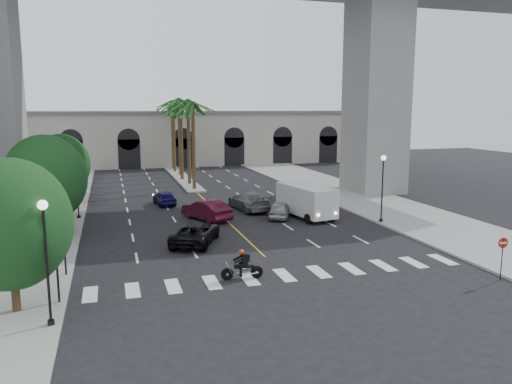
% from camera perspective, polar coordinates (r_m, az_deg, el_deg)
% --- Properties ---
extents(ground, '(140.00, 140.00, 0.00)m').
position_cam_1_polar(ground, '(28.70, 2.27, -8.54)').
color(ground, black).
rests_on(ground, ground).
extents(sidewalk_left, '(8.00, 100.00, 0.15)m').
position_cam_1_polar(sidewalk_left, '(42.24, -24.52, -3.40)').
color(sidewalk_left, gray).
rests_on(sidewalk_left, ground).
extents(sidewalk_right, '(8.00, 100.00, 0.15)m').
position_cam_1_polar(sidewalk_right, '(48.06, 13.58, -1.32)').
color(sidewalk_right, gray).
rests_on(sidewalk_right, ground).
extents(median, '(2.00, 24.00, 0.20)m').
position_cam_1_polar(median, '(65.03, -8.49, 1.65)').
color(median, gray).
rests_on(median, ground).
extents(pier_building, '(71.00, 10.50, 8.50)m').
position_cam_1_polar(pier_building, '(81.44, -10.24, 6.12)').
color(pier_building, beige).
rests_on(pier_building, ground).
extents(bridge, '(75.00, 13.00, 26.00)m').
position_cam_1_polar(bridge, '(50.29, -2.19, 20.54)').
color(bridge, gray).
rests_on(bridge, ground).
extents(palm_a, '(3.20, 3.20, 10.30)m').
position_cam_1_polar(palm_a, '(54.54, -7.24, 9.67)').
color(palm_a, '#47331E').
rests_on(palm_a, ground).
extents(palm_b, '(3.20, 3.20, 10.60)m').
position_cam_1_polar(palm_b, '(58.51, -7.79, 9.91)').
color(palm_b, '#47331E').
rests_on(palm_b, ground).
extents(palm_c, '(3.20, 3.20, 10.10)m').
position_cam_1_polar(palm_c, '(62.42, -8.62, 9.44)').
color(palm_c, '#47331E').
rests_on(palm_c, ground).
extents(palm_d, '(3.20, 3.20, 10.90)m').
position_cam_1_polar(palm_d, '(66.44, -8.81, 10.07)').
color(palm_d, '#47331E').
rests_on(palm_d, ground).
extents(palm_e, '(3.20, 3.20, 10.40)m').
position_cam_1_polar(palm_e, '(70.37, -9.45, 9.64)').
color(palm_e, '#47331E').
rests_on(palm_e, ground).
extents(palm_f, '(3.20, 3.20, 10.70)m').
position_cam_1_polar(palm_f, '(74.38, -9.61, 9.84)').
color(palm_f, '#47331E').
rests_on(palm_f, ground).
extents(street_tree_near, '(5.20, 5.20, 6.89)m').
position_cam_1_polar(street_tree_near, '(23.73, -26.32, -3.33)').
color(street_tree_near, '#382616').
rests_on(street_tree_near, ground).
extents(street_tree_mid, '(5.44, 5.44, 7.21)m').
position_cam_1_polar(street_tree_mid, '(36.38, -22.93, 1.37)').
color(street_tree_mid, '#382616').
rests_on(street_tree_mid, ground).
extents(street_tree_far, '(5.04, 5.04, 6.68)m').
position_cam_1_polar(street_tree_far, '(48.28, -21.36, 2.93)').
color(street_tree_far, '#382616').
rests_on(street_tree_far, ground).
extents(lamp_post_left_near, '(0.40, 0.40, 5.35)m').
position_cam_1_polar(lamp_post_left_near, '(21.75, -22.87, -6.37)').
color(lamp_post_left_near, black).
rests_on(lamp_post_left_near, ground).
extents(lamp_post_left_far, '(0.40, 0.40, 5.35)m').
position_cam_1_polar(lamp_post_left_far, '(42.30, -19.81, 1.25)').
color(lamp_post_left_far, black).
rests_on(lamp_post_left_far, ground).
extents(lamp_post_right, '(0.40, 0.40, 5.35)m').
position_cam_1_polar(lamp_post_right, '(39.80, 14.26, 1.03)').
color(lamp_post_right, black).
rests_on(lamp_post_right, ground).
extents(traffic_signal_near, '(0.25, 0.18, 3.65)m').
position_cam_1_polar(traffic_signal_near, '(24.32, -21.89, -6.40)').
color(traffic_signal_near, black).
rests_on(traffic_signal_near, ground).
extents(traffic_signal_far, '(0.25, 0.18, 3.65)m').
position_cam_1_polar(traffic_signal_far, '(28.18, -21.15, -4.23)').
color(traffic_signal_far, black).
rests_on(traffic_signal_far, ground).
extents(motorcycle_rider, '(2.25, 0.61, 1.62)m').
position_cam_1_polar(motorcycle_rider, '(26.52, -1.47, -8.40)').
color(motorcycle_rider, black).
rests_on(motorcycle_rider, ground).
extents(car_a, '(3.13, 4.29, 1.36)m').
position_cam_1_polar(car_a, '(41.09, 2.74, -2.02)').
color(car_a, '#9C9DA0').
rests_on(car_a, ground).
extents(car_b, '(3.65, 5.24, 1.64)m').
position_cam_1_polar(car_b, '(40.43, -5.71, -2.04)').
color(car_b, '#490E21').
rests_on(car_b, ground).
extents(car_c, '(4.40, 5.78, 1.46)m').
position_cam_1_polar(car_c, '(33.49, -6.93, -4.66)').
color(car_c, black).
rests_on(car_c, ground).
extents(car_d, '(2.95, 5.92, 1.65)m').
position_cam_1_polar(car_d, '(44.16, -0.79, -1.00)').
color(car_d, slate).
rests_on(car_d, ground).
extents(car_e, '(2.06, 4.08, 1.33)m').
position_cam_1_polar(car_e, '(47.25, -10.41, -0.66)').
color(car_e, '#11104A').
rests_on(car_e, ground).
extents(cargo_van, '(3.32, 6.47, 2.63)m').
position_cam_1_polar(cargo_van, '(41.23, 5.76, -0.90)').
color(cargo_van, silver).
rests_on(cargo_van, ground).
extents(do_not_enter_sign, '(0.57, 0.08, 2.31)m').
position_cam_1_polar(do_not_enter_sign, '(29.01, 26.36, -5.90)').
color(do_not_enter_sign, black).
rests_on(do_not_enter_sign, ground).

